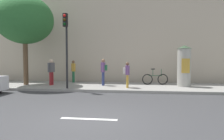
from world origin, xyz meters
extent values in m
plane|color=#38383A|center=(0.00, 0.00, 0.00)|extent=(80.00, 80.00, 0.00)
cube|color=gray|center=(0.00, 7.00, 0.07)|extent=(36.00, 4.00, 0.15)
cube|color=silver|center=(0.00, 0.00, 0.00)|extent=(1.80, 0.16, 0.01)
cube|color=#B7A893|center=(0.00, 12.00, 5.44)|extent=(36.00, 5.00, 10.89)
cylinder|color=black|center=(-2.62, 5.35, 1.94)|extent=(0.12, 0.12, 3.59)
cube|color=black|center=(-2.62, 5.17, 4.11)|extent=(0.24, 0.24, 0.75)
sphere|color=red|center=(-2.62, 5.04, 4.35)|extent=(0.16, 0.16, 0.16)
sphere|color=#3C2906|center=(-2.62, 5.04, 4.11)|extent=(0.16, 0.16, 0.16)
sphere|color=#07330F|center=(-2.62, 5.04, 3.87)|extent=(0.16, 0.16, 0.16)
cylinder|color=#9E9B93|center=(4.43, 7.17, 1.35)|extent=(0.82, 0.82, 2.40)
cone|color=#334C33|center=(4.43, 7.17, 2.65)|extent=(0.91, 0.91, 0.20)
cube|color=#B78C33|center=(4.43, 6.75, 1.47)|extent=(0.49, 0.02, 0.90)
cylinder|color=brown|center=(-6.00, 6.72, 1.53)|extent=(0.32, 0.32, 2.76)
ellipsoid|color=#28602D|center=(-6.00, 6.72, 4.51)|extent=(3.78, 3.78, 3.21)
cylinder|color=#1E5938|center=(-3.19, 8.37, 0.56)|extent=(0.14, 0.14, 0.83)
cylinder|color=#1E5938|center=(-3.30, 8.55, 0.56)|extent=(0.14, 0.14, 0.83)
cube|color=#B78C33|center=(-3.25, 8.46, 1.27)|extent=(0.42, 0.49, 0.59)
cylinder|color=#B78C33|center=(-3.12, 8.24, 1.27)|extent=(0.09, 0.09, 0.56)
cylinder|color=#B78C33|center=(-3.38, 8.68, 1.27)|extent=(0.09, 0.09, 0.56)
sphere|color=brown|center=(-3.25, 8.46, 1.68)|extent=(0.22, 0.22, 0.22)
cylinder|color=maroon|center=(-4.21, 6.58, 0.59)|extent=(0.14, 0.14, 0.87)
cylinder|color=maroon|center=(-4.17, 6.81, 0.59)|extent=(0.14, 0.14, 0.87)
cube|color=#4C4C51|center=(-4.19, 6.70, 1.33)|extent=(0.32, 0.50, 0.62)
cylinder|color=#4C4C51|center=(-4.24, 6.42, 1.33)|extent=(0.09, 0.09, 0.59)
cylinder|color=#4C4C51|center=(-4.14, 6.97, 1.33)|extent=(0.09, 0.09, 0.59)
sphere|color=beige|center=(-4.19, 6.70, 1.76)|extent=(0.24, 0.24, 0.24)
cylinder|color=navy|center=(-0.73, 7.07, 0.59)|extent=(0.14, 0.14, 0.89)
cylinder|color=navy|center=(-0.74, 6.87, 0.59)|extent=(0.14, 0.14, 0.89)
cube|color=#724C84|center=(-0.74, 6.97, 1.35)|extent=(0.25, 0.41, 0.63)
cylinder|color=#724C84|center=(-0.73, 7.21, 1.35)|extent=(0.09, 0.09, 0.60)
cylinder|color=#724C84|center=(-0.74, 6.72, 1.35)|extent=(0.09, 0.09, 0.60)
sphere|color=#8C664C|center=(-0.74, 6.97, 1.78)|extent=(0.24, 0.24, 0.24)
cube|color=#1E5938|center=(-0.56, 6.96, 1.32)|extent=(0.17, 0.28, 0.36)
cylinder|color=#B78C33|center=(0.89, 6.22, 0.54)|extent=(0.14, 0.14, 0.78)
cylinder|color=#B78C33|center=(0.91, 5.99, 0.54)|extent=(0.14, 0.14, 0.78)
cube|color=#724C84|center=(0.90, 6.11, 1.21)|extent=(0.28, 0.48, 0.56)
cylinder|color=#724C84|center=(0.87, 6.38, 1.21)|extent=(0.09, 0.09, 0.53)
cylinder|color=#724C84|center=(0.92, 5.84, 1.21)|extent=(0.09, 0.09, 0.53)
sphere|color=brown|center=(0.90, 6.11, 1.60)|extent=(0.21, 0.21, 0.21)
cube|color=silver|center=(0.72, 6.09, 1.18)|extent=(0.18, 0.29, 0.36)
torus|color=black|center=(2.18, 7.77, 0.51)|extent=(0.72, 0.16, 0.72)
torus|color=black|center=(3.22, 7.92, 0.51)|extent=(0.72, 0.16, 0.72)
cylinder|color=#2D5938|center=(2.70, 7.84, 0.76)|extent=(0.94, 0.18, 0.04)
cylinder|color=#2D5938|center=(2.54, 7.82, 0.96)|extent=(0.04, 0.04, 0.45)
cylinder|color=#2D5938|center=(3.12, 7.91, 0.96)|extent=(0.04, 0.04, 0.50)
cube|color=black|center=(2.54, 7.82, 1.21)|extent=(0.25, 0.13, 0.06)
camera|label=1|loc=(1.49, -6.03, 1.85)|focal=32.24mm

